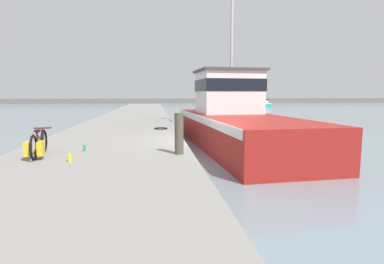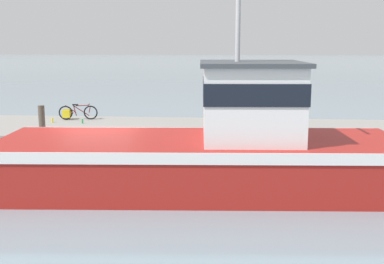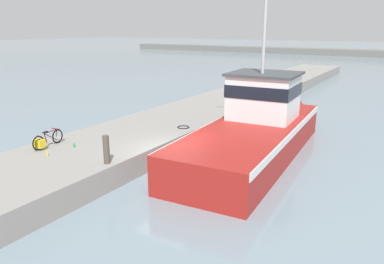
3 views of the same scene
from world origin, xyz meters
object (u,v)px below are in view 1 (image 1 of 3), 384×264
(water_bottle_by_bike, at_px, (70,158))
(boat_green_anchored, at_px, (261,103))
(fishing_boat_main, at_px, (233,120))
(bicycle_touring, at_px, (38,145))
(mooring_post, at_px, (179,134))
(water_bottle_on_curb, at_px, (85,148))

(water_bottle_by_bike, bearing_deg, boat_green_anchored, 65.23)
(fishing_boat_main, relative_size, bicycle_touring, 8.19)
(mooring_post, distance_m, water_bottle_by_bike, 2.71)
(boat_green_anchored, distance_m, bicycle_touring, 52.43)
(boat_green_anchored, bearing_deg, water_bottle_on_curb, -61.66)
(fishing_boat_main, xyz_separation_m, bicycle_touring, (-6.76, -6.58, -0.01))
(fishing_boat_main, relative_size, mooring_post, 12.87)
(fishing_boat_main, relative_size, water_bottle_by_bike, 70.33)
(boat_green_anchored, xyz_separation_m, water_bottle_by_bike, (-22.05, -47.78, 0.30))
(water_bottle_by_bike, bearing_deg, water_bottle_on_curb, 87.89)
(fishing_boat_main, xyz_separation_m, mooring_post, (-3.23, -6.63, 0.22))
(boat_green_anchored, distance_m, water_bottle_on_curb, 51.41)
(water_bottle_on_curb, bearing_deg, mooring_post, -15.53)
(water_bottle_by_bike, bearing_deg, mooring_post, 13.09)
(bicycle_touring, height_order, mooring_post, mooring_post)
(boat_green_anchored, bearing_deg, water_bottle_by_bike, -61.09)
(water_bottle_by_bike, bearing_deg, bicycle_touring, 144.82)
(fishing_boat_main, relative_size, water_bottle_on_curb, 75.94)
(boat_green_anchored, height_order, water_bottle_on_curb, boat_green_anchored)
(bicycle_touring, bearing_deg, fishing_boat_main, 36.94)
(boat_green_anchored, distance_m, mooring_post, 51.03)
(mooring_post, height_order, water_bottle_on_curb, mooring_post)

